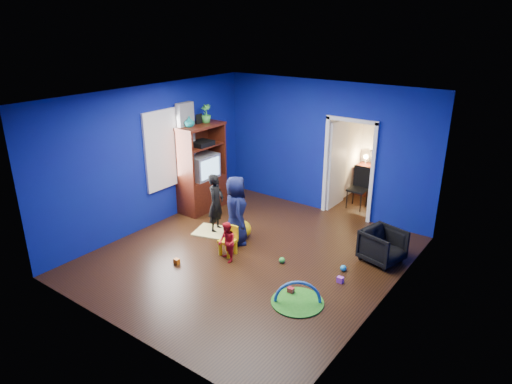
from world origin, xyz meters
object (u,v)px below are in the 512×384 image
Objects in this scene: child_black at (216,203)px; study_desk at (374,181)px; child_navy at (236,211)px; hopper_ball at (242,229)px; kid_chair at (228,242)px; play_mat at (297,302)px; toddler_red at (227,242)px; tv_armoire at (201,168)px; armchair at (383,246)px; crt_tv at (203,166)px; vase at (189,122)px; folding_chair at (358,189)px.

study_desk is at bearing -41.06° from child_black.
hopper_ball is (-0.05, 0.25, -0.50)m from child_navy.
kid_chair is 1.94m from play_mat.
child_black is 1.31m from toddler_red.
play_mat is at bearing -27.27° from tv_armoire.
armchair is at bearing 74.69° from play_mat.
crt_tv is 1.96× the size of hopper_ball.
vase is at bearing 168.42° from hopper_ball.
study_desk reaches higher than toddler_red.
armchair is 2.09m from play_mat.
tv_armoire is at bearing 90.00° from vase.
kid_chair is at bearing -29.39° from vase.
study_desk is (1.13, 3.97, -0.30)m from child_navy.
folding_chair is (1.18, 2.76, 0.28)m from hopper_ball.
child_black is at bearing -122.34° from folding_chair.
folding_chair reaches higher than kid_chair.
kid_chair is 0.61× the size of play_mat.
armchair is 4.26m from crt_tv.
crt_tv is at bearing 152.48° from play_mat.
hopper_ball is 0.39× the size of folding_chair.
crt_tv is at bearing -131.99° from study_desk.
child_navy is at bearing 124.59° from armchair.
tv_armoire is 2.23× the size of study_desk.
folding_chair is (1.13, 3.01, -0.22)m from child_navy.
child_black is 1.50× the size of play_mat.
toddler_red is 0.92× the size of play_mat.
tv_armoire reaches higher than kid_chair.
child_navy is 6.09× the size of vase.
folding_chair is (-0.87, 4.03, 0.45)m from play_mat.
play_mat is (1.85, -0.56, -0.24)m from kid_chair.
vase reaches higher than child_navy.
tv_armoire reaches higher than play_mat.
hopper_ball is at bearing 148.34° from play_mat.
child_black is 1.10m from kid_chair.
hopper_ball reaches higher than play_mat.
vase reaches higher than child_black.
tv_armoire is at bearing 39.95° from child_black.
hopper_ball is 2.42m from play_mat.
folding_chair is (-1.42, 2.04, 0.15)m from armchair.
armchair is 1.88× the size of hopper_ball.
play_mat is (3.69, -1.90, -0.97)m from tv_armoire.
toddler_red is (-2.24, -1.63, 0.07)m from armchair.
child_navy is at bearing -28.26° from crt_tv.
armchair is 0.76× the size of study_desk.
child_black is 1.33× the size of folding_chair.
child_black is 3.42× the size of hopper_ball.
toddler_red is 0.81× the size of folding_chair.
crt_tv is at bearing 0.00° from tv_armoire.
vase is at bearing -97.59° from crt_tv.
child_black is 1.30m from tv_armoire.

